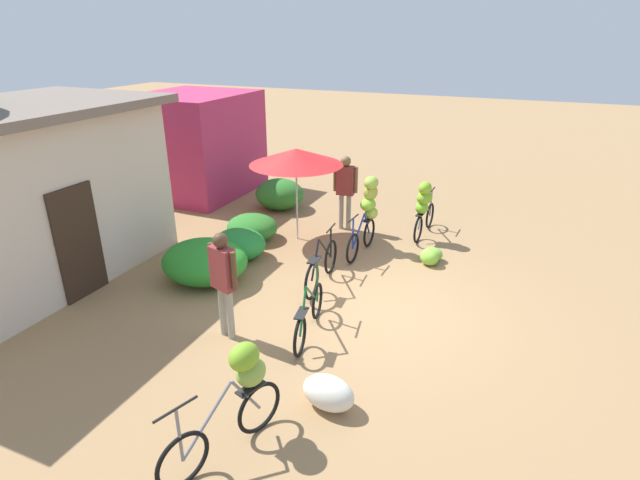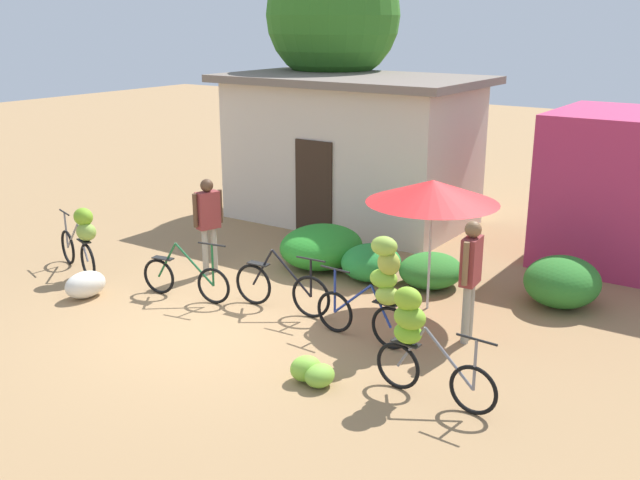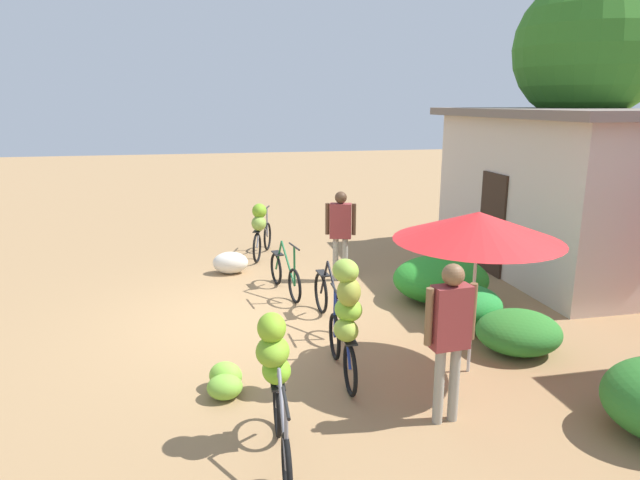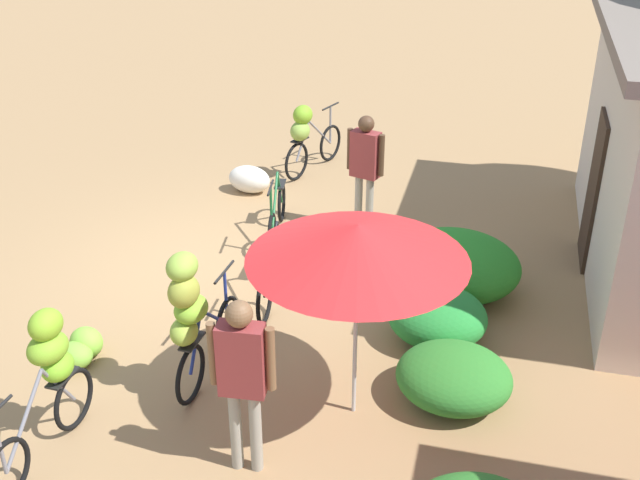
# 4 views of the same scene
# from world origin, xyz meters

# --- Properties ---
(ground_plane) EXTENTS (60.00, 60.00, 0.00)m
(ground_plane) POSITION_xyz_m (0.00, 0.00, 0.00)
(ground_plane) COLOR #9B774E
(hedge_bush_front_left) EXTENTS (1.46, 1.65, 0.77)m
(hedge_bush_front_left) POSITION_xyz_m (-0.20, 3.17, 0.38)
(hedge_bush_front_left) COLOR #288727
(hedge_bush_front_left) RESTS_ON ground
(hedge_bush_front_right) EXTENTS (1.03, 1.12, 0.62)m
(hedge_bush_front_right) POSITION_xyz_m (0.90, 3.10, 0.31)
(hedge_bush_front_right) COLOR #258835
(hedge_bush_front_right) RESTS_ON ground
(hedge_bush_mid) EXTENTS (1.06, 1.17, 0.56)m
(hedge_bush_mid) POSITION_xyz_m (1.91, 3.38, 0.28)
(hedge_bush_mid) COLOR #2E7D2B
(hedge_bush_mid) RESTS_ON ground
(market_umbrella) EXTENTS (2.03, 2.03, 2.07)m
(market_umbrella) POSITION_xyz_m (2.32, 2.44, 1.89)
(market_umbrella) COLOR beige
(market_umbrella) RESTS_ON ground
(bicycle_leftmost) EXTENTS (1.62, 0.59, 1.25)m
(bicycle_leftmost) POSITION_xyz_m (-3.42, 0.41, 0.74)
(bicycle_leftmost) COLOR black
(bicycle_leftmost) RESTS_ON ground
(bicycle_near_pile) EXTENTS (1.65, 0.34, 1.01)m
(bicycle_near_pile) POSITION_xyz_m (-1.11, 0.60, 0.34)
(bicycle_near_pile) COLOR black
(bicycle_near_pile) RESTS_ON ground
(bicycle_center_loaded) EXTENTS (1.74, 0.20, 0.98)m
(bicycle_center_loaded) POSITION_xyz_m (0.48, 1.07, 0.37)
(bicycle_center_loaded) COLOR black
(bicycle_center_loaded) RESTS_ON ground
(bicycle_by_shop) EXTENTS (1.58, 0.39, 1.61)m
(bicycle_by_shop) POSITION_xyz_m (2.36, 0.81, 0.93)
(bicycle_by_shop) COLOR black
(bicycle_by_shop) RESTS_ON ground
(bicycle_rightmost) EXTENTS (1.62, 0.40, 1.38)m
(bicycle_rightmost) POSITION_xyz_m (3.43, -0.15, 0.80)
(bicycle_rightmost) COLOR black
(bicycle_rightmost) RESTS_ON ground
(banana_pile_on_ground) EXTENTS (0.68, 0.53, 0.33)m
(banana_pile_on_ground) POSITION_xyz_m (2.23, -0.60, 0.15)
(banana_pile_on_ground) COLOR #7AB63A
(banana_pile_on_ground) RESTS_ON ground
(produce_sack) EXTENTS (0.53, 0.75, 0.44)m
(produce_sack) POSITION_xyz_m (-2.51, -0.29, 0.22)
(produce_sack) COLOR silver
(produce_sack) RESTS_ON ground
(person_vendor) EXTENTS (0.23, 0.58, 1.76)m
(person_vendor) POSITION_xyz_m (3.32, 1.67, 1.09)
(person_vendor) COLOR gray
(person_vendor) RESTS_ON ground
(person_bystander) EXTENTS (0.31, 0.56, 1.72)m
(person_bystander) POSITION_xyz_m (-1.64, 1.75, 1.06)
(person_bystander) COLOR gray
(person_bystander) RESTS_ON ground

